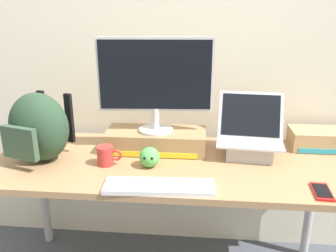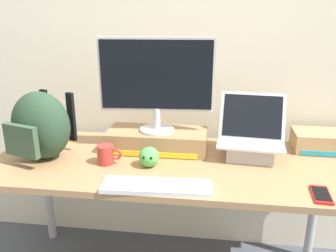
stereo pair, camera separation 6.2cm
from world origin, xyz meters
The scene contains 11 objects.
back_wall centered at (0.00, 0.44, 1.30)m, with size 7.00×0.10×2.60m, color silver.
desk centered at (0.00, 0.00, 0.65)m, with size 1.72×0.69×0.72m.
toner_box_yellow centered at (-0.08, 0.14, 0.77)m, with size 0.51×0.22×0.10m.
desktop_monitor centered at (-0.08, 0.13, 1.09)m, with size 0.57×0.18×0.47m.
open_laptop centered at (0.40, 0.11, 0.79)m, with size 0.34×0.27×0.30m.
external_keyboard centered at (-0.01, -0.28, 0.73)m, with size 0.46×0.15×0.02m.
messenger_backpack centered at (-0.62, -0.04, 0.89)m, with size 0.36×0.33×0.33m.
coffee_mug centered at (-0.29, -0.07, 0.77)m, with size 0.12×0.08×0.09m.
cell_phone centered at (0.65, -0.25, 0.73)m, with size 0.08×0.15×0.01m.
plush_toy centered at (-0.08, -0.07, 0.77)m, with size 0.10×0.10×0.10m.
toner_box_cyan centered at (0.79, 0.24, 0.77)m, with size 0.32×0.18×0.10m.
Camera 1 is at (0.15, -1.56, 1.44)m, focal length 37.69 mm.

